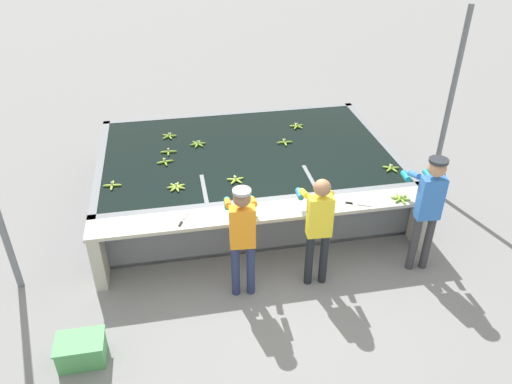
{
  "coord_description": "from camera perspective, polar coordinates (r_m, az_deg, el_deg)",
  "views": [
    {
      "loc": [
        -1.21,
        -5.29,
        4.73
      ],
      "look_at": [
        0.0,
        1.14,
        0.62
      ],
      "focal_mm": 35.0,
      "sensor_mm": 36.0,
      "label": 1
    }
  ],
  "objects": [
    {
      "name": "banana_bunch_floating_9",
      "position": [
        8.41,
        -9.98,
        4.57
      ],
      "size": [
        0.28,
        0.28,
        0.08
      ],
      "color": "#75A333",
      "rests_on": "wash_tank"
    },
    {
      "name": "banana_bunch_floating_6",
      "position": [
        7.5,
        -2.35,
        1.42
      ],
      "size": [
        0.28,
        0.26,
        0.08
      ],
      "color": "#9EC642",
      "rests_on": "wash_tank"
    },
    {
      "name": "worker_1",
      "position": [
        6.49,
        7.16,
        -3.48
      ],
      "size": [
        0.43,
        0.72,
        1.64
      ],
      "color": "#1E2328",
      "rests_on": "ground"
    },
    {
      "name": "worker_2",
      "position": [
        7.02,
        19.09,
        -1.2
      ],
      "size": [
        0.44,
        0.74,
        1.76
      ],
      "color": "#38383D",
      "rests_on": "ground"
    },
    {
      "name": "worker_0",
      "position": [
        6.26,
        -1.58,
        -4.6
      ],
      "size": [
        0.44,
        0.73,
        1.63
      ],
      "color": "navy",
      "rests_on": "ground"
    },
    {
      "name": "ground_plane",
      "position": [
        7.2,
        1.71,
        -8.99
      ],
      "size": [
        80.0,
        80.0,
        0.0
      ],
      "primitive_type": "plane",
      "color": "gray",
      "rests_on": "ground"
    },
    {
      "name": "banana_bunch_floating_2",
      "position": [
        8.6,
        -6.67,
        5.48
      ],
      "size": [
        0.28,
        0.27,
        0.08
      ],
      "color": "#75A333",
      "rests_on": "wash_tank"
    },
    {
      "name": "banana_bunch_ledge_2",
      "position": [
        7.33,
        16.21,
        -0.74
      ],
      "size": [
        0.27,
        0.28,
        0.08
      ],
      "color": "#7FAD33",
      "rests_on": "work_ledge"
    },
    {
      "name": "banana_bunch_floating_5",
      "position": [
        7.4,
        -9.09,
        0.57
      ],
      "size": [
        0.28,
        0.28,
        0.08
      ],
      "color": "#9EC642",
      "rests_on": "wash_tank"
    },
    {
      "name": "banana_bunch_floating_4",
      "position": [
        8.08,
        15.19,
        2.65
      ],
      "size": [
        0.27,
        0.28,
        0.08
      ],
      "color": "#93BC3D",
      "rests_on": "wash_tank"
    },
    {
      "name": "wash_tank",
      "position": [
        8.6,
        -1.15,
        2.19
      ],
      "size": [
        4.86,
        3.26,
        0.89
      ],
      "color": "gray",
      "rests_on": "ground"
    },
    {
      "name": "knife_1",
      "position": [
        7.08,
        11.15,
        -1.3
      ],
      "size": [
        0.33,
        0.17,
        0.02
      ],
      "color": "silver",
      "rests_on": "work_ledge"
    },
    {
      "name": "work_ledge",
      "position": [
        6.97,
        1.4,
        -3.82
      ],
      "size": [
        4.86,
        0.45,
        0.89
      ],
      "color": "#B7B2A3",
      "rests_on": "ground"
    },
    {
      "name": "banana_bunch_floating_8",
      "position": [
        8.62,
        3.3,
        5.71
      ],
      "size": [
        0.28,
        0.28,
        0.08
      ],
      "color": "#7FAD33",
      "rests_on": "wash_tank"
    },
    {
      "name": "crate",
      "position": [
        6.31,
        -19.32,
        -16.69
      ],
      "size": [
        0.55,
        0.39,
        0.32
      ],
      "color": "#4C9E56",
      "rests_on": "ground"
    },
    {
      "name": "banana_bunch_ledge_1",
      "position": [
        6.68,
        -0.92,
        -2.75
      ],
      "size": [
        0.27,
        0.27,
        0.08
      ],
      "color": "#75A333",
      "rests_on": "work_ledge"
    },
    {
      "name": "support_post_right",
      "position": [
        8.8,
        21.2,
        9.09
      ],
      "size": [
        0.09,
        0.09,
        3.2
      ],
      "color": "slate",
      "rests_on": "ground"
    },
    {
      "name": "banana_bunch_floating_0",
      "position": [
        8.11,
        -10.36,
        3.43
      ],
      "size": [
        0.28,
        0.28,
        0.08
      ],
      "color": "#7FAD33",
      "rests_on": "wash_tank"
    },
    {
      "name": "banana_bunch_floating_3",
      "position": [
        7.65,
        -16.11,
        0.75
      ],
      "size": [
        0.28,
        0.28,
        0.08
      ],
      "color": "#9EC642",
      "rests_on": "wash_tank"
    },
    {
      "name": "knife_0",
      "position": [
        6.68,
        -8.42,
        -3.26
      ],
      "size": [
        0.16,
        0.33,
        0.02
      ],
      "color": "silver",
      "rests_on": "work_ledge"
    },
    {
      "name": "banana_bunch_ledge_0",
      "position": [
        7.0,
        7.6,
        -1.28
      ],
      "size": [
        0.28,
        0.27,
        0.08
      ],
      "color": "#93BC3D",
      "rests_on": "work_ledge"
    },
    {
      "name": "banana_bunch_floating_7",
      "position": [
        8.95,
        -9.91,
        6.33
      ],
      "size": [
        0.26,
        0.28,
        0.08
      ],
      "color": "#7FAD33",
      "rests_on": "wash_tank"
    },
    {
      "name": "banana_bunch_floating_1",
      "position": [
        9.23,
        4.7,
        7.52
      ],
      "size": [
        0.28,
        0.27,
        0.08
      ],
      "color": "#8CB738",
      "rests_on": "wash_tank"
    }
  ]
}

